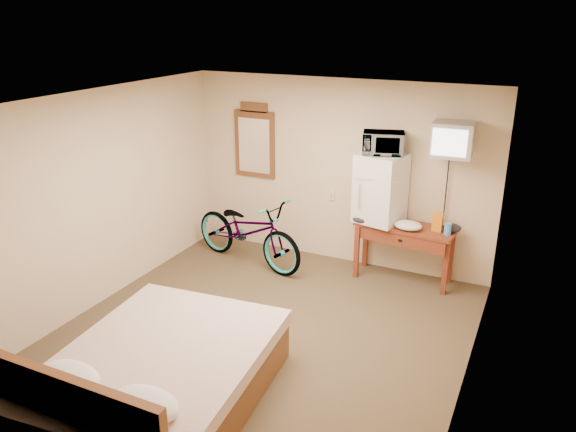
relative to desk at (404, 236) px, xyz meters
The scene contains 13 objects.
room 2.34m from the desk, 117.00° to the right, with size 4.60×4.64×2.50m.
desk is the anchor object (origin of this frame).
mini_fridge 0.68m from the desk, behind, with size 0.63×0.62×0.88m.
microwave 1.21m from the desk, behind, with size 0.50×0.34×0.28m, color white.
snack_bag 0.47m from the desk, ahead, with size 0.12×0.07×0.24m, color orange.
blue_cup 0.57m from the desk, ahead, with size 0.08×0.08×0.15m, color #438BE3.
cloth_cream 0.21m from the desk, 54.81° to the right, with size 0.35×0.27×0.11m, color silver.
cloth_dark_a 0.57m from the desk, 169.41° to the right, with size 0.27×0.20×0.10m, color black.
cloth_dark_b 0.60m from the desk, ahead, with size 0.22×0.18×0.10m, color black.
crt_television 1.37m from the desk, ahead, with size 0.48×0.58×0.40m.
wall_mirror 2.48m from the desk, behind, with size 0.62×0.04×1.06m.
bicycle 2.09m from the desk, 169.54° to the right, with size 0.64×1.83×0.96m, color black.
bed 3.62m from the desk, 110.97° to the right, with size 1.84×2.33×0.90m.
Camera 1 is at (2.52, -4.56, 3.30)m, focal length 35.00 mm.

